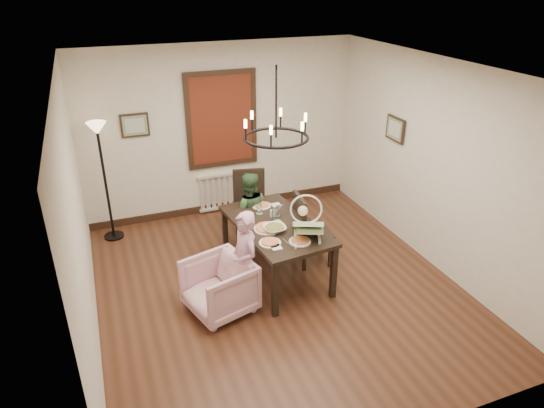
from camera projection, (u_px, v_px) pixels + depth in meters
room_shell at (267, 178)px, 6.08m from camera, size 4.51×5.00×2.81m
dining_table at (276, 229)px, 6.34m from camera, size 1.12×1.76×0.78m
chair_far at (251, 207)px, 7.27m from camera, size 0.57×0.57×1.09m
chair_right at (313, 229)px, 6.71m from camera, size 0.50×0.50×1.06m
armchair at (219, 287)px, 5.79m from camera, size 0.92×0.91×0.68m
elderly_woman at (245, 270)px, 5.78m from camera, size 0.31×0.42×1.07m
seated_man at (249, 219)px, 7.00m from camera, size 0.56×0.48×1.02m
baby_bouncer at (307, 223)px, 5.92m from camera, size 0.60×0.69×0.38m
salad_bowl at (274, 228)px, 6.10m from camera, size 0.34×0.34×0.08m
pizza_platter at (267, 228)px, 6.15m from camera, size 0.34×0.34×0.04m
drinking_glass at (275, 214)px, 6.39m from camera, size 0.08×0.08×0.15m
window_blinds at (222, 120)px, 7.75m from camera, size 1.00×0.03×1.40m
radiator at (225, 190)px, 8.31m from camera, size 0.92×0.12×0.62m
picture_back at (135, 125)px, 7.30m from camera, size 0.42×0.03×0.36m
picture_right at (395, 129)px, 7.13m from camera, size 0.03×0.42×0.36m
floor_lamp at (106, 184)px, 7.18m from camera, size 0.30×0.30×1.80m
chandelier at (276, 138)px, 5.79m from camera, size 0.80×0.80×0.04m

